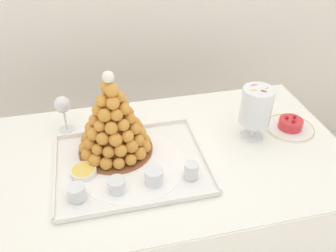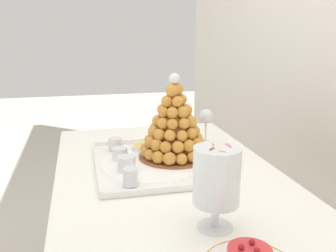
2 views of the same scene
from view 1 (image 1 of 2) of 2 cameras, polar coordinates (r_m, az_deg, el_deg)
name	(u,v)px [view 1 (image 1 of 2)]	position (r m, az deg, el deg)	size (l,w,h in m)	color
buffet_table	(163,173)	(1.39, -0.83, -7.53)	(1.40, 0.79, 0.73)	brown
serving_tray	(131,164)	(1.28, -5.95, -6.19)	(0.54, 0.43, 0.02)	white
croquembouche	(113,123)	(1.27, -8.87, 0.56)	(0.28, 0.28, 0.33)	brown
dessert_cup_left	(77,193)	(1.18, -14.49, -10.39)	(0.06, 0.06, 0.05)	silver
dessert_cup_mid_left	(117,186)	(1.18, -8.23, -9.49)	(0.06, 0.06, 0.05)	silver
dessert_cup_centre	(154,177)	(1.19, -2.27, -8.18)	(0.06, 0.06, 0.05)	silver
dessert_cup_mid_right	(191,171)	(1.21, 3.76, -7.25)	(0.05, 0.05, 0.06)	silver
creme_brulee_ramekin	(84,171)	(1.26, -13.45, -7.12)	(0.09, 0.09, 0.02)	white
macaron_goblet	(256,107)	(1.38, 14.03, 3.00)	(0.12, 0.12, 0.23)	white
fruit_tart_plate	(290,126)	(1.53, 19.08, 0.04)	(0.20, 0.20, 0.06)	white
wine_glass	(62,106)	(1.45, -16.65, 3.13)	(0.06, 0.06, 0.15)	silver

